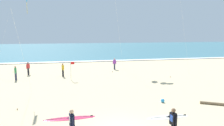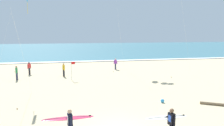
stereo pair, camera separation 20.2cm
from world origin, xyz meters
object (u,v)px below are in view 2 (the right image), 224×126
(surfer_lead, at_px, (169,120))
(bystander_yellow_top, at_px, (64,70))
(surfer_trailing, at_px, (69,121))
(beach_ball, at_px, (162,101))
(bystander_purple_top, at_px, (115,64))
(bystander_green_top, at_px, (17,73))
(lifeguard_flag, at_px, (72,69))
(bystander_red_top, at_px, (29,68))
(driftwood_log, at_px, (213,104))

(surfer_lead, height_order, bystander_yellow_top, surfer_lead)
(surfer_trailing, height_order, bystander_yellow_top, surfer_trailing)
(surfer_lead, distance_m, beach_ball, 5.85)
(bystander_yellow_top, bearing_deg, bystander_purple_top, 26.49)
(bystander_green_top, relative_size, lifeguard_flag, 0.76)
(surfer_trailing, distance_m, bystander_purple_top, 20.23)
(surfer_lead, xyz_separation_m, bystander_red_top, (-9.79, 18.53, -0.24))
(surfer_trailing, bearing_deg, surfer_lead, -9.81)
(surfer_trailing, bearing_deg, lifeguard_flag, 89.19)
(beach_ball, bearing_deg, surfer_lead, -111.14)
(surfer_trailing, relative_size, bystander_yellow_top, 1.65)
(bystander_yellow_top, relative_size, driftwood_log, 0.90)
(bystander_yellow_top, bearing_deg, bystander_red_top, 155.00)
(bystander_purple_top, distance_m, lifeguard_flag, 8.25)
(bystander_green_top, relative_size, bystander_yellow_top, 1.00)
(bystander_red_top, relative_size, driftwood_log, 0.90)
(bystander_green_top, distance_m, bystander_yellow_top, 5.14)
(lifeguard_flag, distance_m, beach_ball, 11.35)
(bystander_purple_top, height_order, beach_ball, bystander_purple_top)
(surfer_lead, distance_m, bystander_red_top, 20.96)
(bystander_yellow_top, distance_m, beach_ball, 13.53)
(lifeguard_flag, bearing_deg, bystander_green_top, 170.08)
(bystander_yellow_top, relative_size, beach_ball, 5.68)
(surfer_trailing, distance_m, beach_ball, 8.29)
(bystander_yellow_top, relative_size, lifeguard_flag, 0.76)
(surfer_trailing, relative_size, lifeguard_flag, 1.25)
(bystander_red_top, relative_size, lifeguard_flag, 0.76)
(bystander_red_top, xyz_separation_m, lifeguard_flag, (5.21, -4.03, 0.45))
(surfer_lead, bearing_deg, driftwood_log, 37.31)
(bystander_yellow_top, xyz_separation_m, bystander_red_top, (-4.25, 1.98, 0.00))
(bystander_red_top, xyz_separation_m, bystander_purple_top, (11.29, 1.52, 0.00))
(surfer_trailing, relative_size, driftwood_log, 1.48)
(bystander_purple_top, distance_m, beach_ball, 14.69)
(surfer_lead, xyz_separation_m, bystander_green_top, (-10.58, 15.55, -0.24))
(surfer_trailing, height_order, beach_ball, surfer_trailing)
(surfer_trailing, xyz_separation_m, bystander_purple_top, (6.28, 19.23, -0.24))
(bystander_red_top, height_order, driftwood_log, bystander_red_top)
(surfer_trailing, bearing_deg, bystander_red_top, 105.81)
(bystander_green_top, height_order, beach_ball, bystander_green_top)
(beach_ball, bearing_deg, bystander_red_top, 132.09)
(surfer_lead, xyz_separation_m, bystander_yellow_top, (-5.54, 16.55, -0.24))
(lifeguard_flag, relative_size, driftwood_log, 1.19)
(bystander_green_top, bearing_deg, bystander_yellow_top, 11.21)
(surfer_lead, bearing_deg, bystander_red_top, 117.84)
(bystander_red_top, bearing_deg, driftwood_log, -43.20)
(bystander_green_top, distance_m, bystander_red_top, 3.08)
(bystander_red_top, bearing_deg, bystander_green_top, -104.84)
(surfer_lead, height_order, driftwood_log, surfer_lead)
(bystander_purple_top, relative_size, lifeguard_flag, 0.76)
(lifeguard_flag, bearing_deg, driftwood_log, -45.69)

